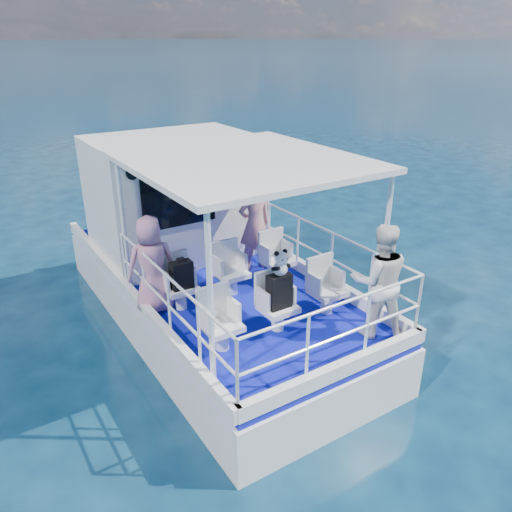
{
  "coord_description": "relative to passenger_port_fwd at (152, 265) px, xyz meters",
  "views": [
    {
      "loc": [
        -3.54,
        -6.07,
        4.72
      ],
      "look_at": [
        0.08,
        -0.4,
        1.76
      ],
      "focal_mm": 35.0,
      "sensor_mm": 36.0,
      "label": 1
    }
  ],
  "objects": [
    {
      "name": "seat_stbd_fwd",
      "position": [
        2.15,
        -0.17,
        -0.56
      ],
      "size": [
        0.48,
        0.46,
        0.38
      ],
      "primitive_type": "cube",
      "color": "white",
      "rests_on": "deck"
    },
    {
      "name": "canopy_posts",
      "position": [
        1.25,
        -0.62,
        0.35
      ],
      "size": [
        2.77,
        2.97,
        2.2
      ],
      "color": "white",
      "rests_on": "deck"
    },
    {
      "name": "seat_center_aft",
      "position": [
        1.25,
        -1.47,
        -0.56
      ],
      "size": [
        0.48,
        0.46,
        0.38
      ],
      "primitive_type": "cube",
      "color": "white",
      "rests_on": "deck"
    },
    {
      "name": "hull",
      "position": [
        1.25,
        0.63,
        -1.65
      ],
      "size": [
        3.0,
        7.0,
        1.6
      ],
      "primitive_type": "cube",
      "color": "white",
      "rests_on": "ground"
    },
    {
      "name": "seat_port_aft",
      "position": [
        0.35,
        -1.47,
        -0.56
      ],
      "size": [
        0.48,
        0.46,
        0.38
      ],
      "primitive_type": "cube",
      "color": "white",
      "rests_on": "deck"
    },
    {
      "name": "backpack_port",
      "position": [
        0.35,
        -0.25,
        -0.16
      ],
      "size": [
        0.32,
        0.18,
        0.42
      ],
      "primitive_type": "cube",
      "color": "black",
      "rests_on": "seat_port_fwd"
    },
    {
      "name": "passenger_stbd_fwd",
      "position": [
        2.08,
        0.45,
        0.09
      ],
      "size": [
        0.64,
        0.45,
        1.67
      ],
      "primitive_type": "imported",
      "rotation": [
        0.0,
        0.0,
        3.06
      ],
      "color": "#D78B8E",
      "rests_on": "deck"
    },
    {
      "name": "ground",
      "position": [
        1.25,
        -0.37,
        -1.65
      ],
      "size": [
        2000.0,
        2000.0,
        0.0
      ],
      "primitive_type": "plane",
      "color": "#08223A",
      "rests_on": "ground"
    },
    {
      "name": "panda",
      "position": [
        1.25,
        -1.51,
        0.31
      ],
      "size": [
        0.23,
        0.19,
        0.36
      ],
      "primitive_type": null,
      "color": "white",
      "rests_on": "backpack_center"
    },
    {
      "name": "seat_center_fwd",
      "position": [
        1.25,
        -0.17,
        -0.56
      ],
      "size": [
        0.48,
        0.46,
        0.38
      ],
      "primitive_type": "cube",
      "color": "white",
      "rests_on": "deck"
    },
    {
      "name": "backpack_center",
      "position": [
        1.24,
        -1.5,
        -0.12
      ],
      "size": [
        0.33,
        0.19,
        0.5
      ],
      "primitive_type": "cube",
      "color": "black",
      "rests_on": "seat_center_aft"
    },
    {
      "name": "passenger_stbd_aft",
      "position": [
        2.34,
        -2.27,
        0.06
      ],
      "size": [
        0.99,
        0.94,
        1.62
      ],
      "primitive_type": "imported",
      "rotation": [
        0.0,
        0.0,
        2.59
      ],
      "color": "white",
      "rests_on": "deck"
    },
    {
      "name": "canopy",
      "position": [
        1.25,
        -0.57,
        1.49
      ],
      "size": [
        3.0,
        3.2,
        0.08
      ],
      "primitive_type": "cube",
      "color": "white",
      "rests_on": "cabin"
    },
    {
      "name": "seat_port_fwd",
      "position": [
        0.35,
        -0.17,
        -0.56
      ],
      "size": [
        0.48,
        0.46,
        0.38
      ],
      "primitive_type": "cube",
      "color": "white",
      "rests_on": "deck"
    },
    {
      "name": "railings",
      "position": [
        1.25,
        -0.94,
        -0.25
      ],
      "size": [
        2.84,
        3.59,
        1.0
      ],
      "primitive_type": null,
      "color": "white",
      "rests_on": "deck"
    },
    {
      "name": "cabin",
      "position": [
        1.25,
        1.93,
        0.35
      ],
      "size": [
        2.85,
        2.0,
        2.2
      ],
      "primitive_type": "cube",
      "color": "white",
      "rests_on": "deck"
    },
    {
      "name": "passenger_port_fwd",
      "position": [
        0.0,
        0.0,
        0.0
      ],
      "size": [
        0.62,
        0.49,
        1.49
      ],
      "primitive_type": "imported",
      "rotation": [
        0.0,
        0.0,
        2.96
      ],
      "color": "#C37E9D",
      "rests_on": "deck"
    },
    {
      "name": "deck",
      "position": [
        1.25,
        0.63,
        -0.8
      ],
      "size": [
        2.9,
        6.9,
        0.1
      ],
      "primitive_type": "cube",
      "color": "#0B109D",
      "rests_on": "hull"
    },
    {
      "name": "seat_stbd_aft",
      "position": [
        2.15,
        -1.47,
        -0.56
      ],
      "size": [
        0.48,
        0.46,
        0.38
      ],
      "primitive_type": "cube",
      "color": "white",
      "rests_on": "deck"
    },
    {
      "name": "compact_camera",
      "position": [
        0.35,
        -0.25,
        0.09
      ],
      "size": [
        0.11,
        0.06,
        0.06
      ],
      "primitive_type": "cube",
      "color": "black",
      "rests_on": "backpack_port"
    }
  ]
}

